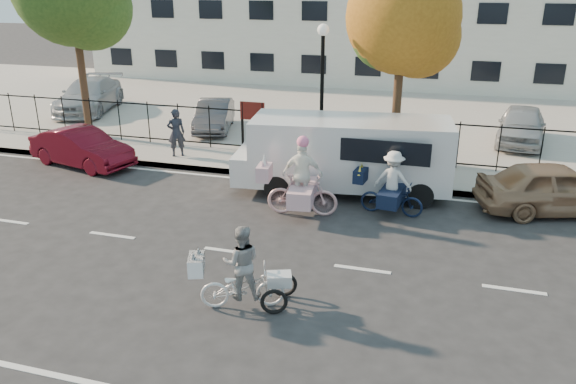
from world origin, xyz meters
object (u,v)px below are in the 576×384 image
(gold_sedan, at_px, (556,188))
(pedestrian, at_px, (176,133))
(lot_car_c, at_px, (214,115))
(lot_car_d, at_px, (521,125))
(lot_car_a, at_px, (89,95))
(lamppost, at_px, (322,69))
(red_sedan, at_px, (82,148))
(white_van, at_px, (346,152))
(zebra_trike, at_px, (242,277))
(unicorn_bike, at_px, (301,186))
(bull_bike, at_px, (391,189))

(gold_sedan, relative_size, pedestrian, 2.46)
(gold_sedan, xyz_separation_m, pedestrian, (-11.52, 1.42, 0.28))
(lot_car_c, bearing_deg, lot_car_d, -8.77)
(lot_car_a, height_order, lot_car_c, lot_car_a)
(lamppost, bearing_deg, red_sedan, -162.82)
(pedestrian, bearing_deg, lot_car_a, -69.99)
(lamppost, height_order, red_sedan, lamppost)
(lamppost, bearing_deg, lot_car_a, 159.59)
(gold_sedan, bearing_deg, white_van, 72.87)
(zebra_trike, distance_m, lot_car_a, 18.05)
(unicorn_bike, relative_size, red_sedan, 0.57)
(white_van, distance_m, lot_car_d, 8.25)
(lamppost, xyz_separation_m, bull_bike, (2.70, -3.60, -2.43))
(white_van, relative_size, red_sedan, 1.68)
(white_van, relative_size, gold_sedan, 1.57)
(pedestrian, bearing_deg, lamppost, 157.39)
(red_sedan, xyz_separation_m, gold_sedan, (14.21, 0.00, 0.06))
(lamppost, distance_m, gold_sedan, 7.56)
(lot_car_c, bearing_deg, red_sedan, -131.51)
(red_sedan, height_order, gold_sedan, gold_sedan)
(lamppost, bearing_deg, zebra_trike, -86.14)
(gold_sedan, bearing_deg, unicorn_bike, 90.48)
(white_van, height_order, gold_sedan, white_van)
(unicorn_bike, height_order, lot_car_c, unicorn_bike)
(lot_car_c, bearing_deg, lot_car_a, 151.35)
(lot_car_a, xyz_separation_m, lot_car_c, (6.76, -1.60, -0.13))
(unicorn_bike, distance_m, pedestrian, 6.25)
(white_van, xyz_separation_m, lot_car_c, (-6.22, 5.06, -0.44))
(gold_sedan, height_order, pedestrian, pedestrian)
(unicorn_bike, xyz_separation_m, gold_sedan, (6.29, 2.00, -0.11))
(zebra_trike, xyz_separation_m, lot_car_c, (-5.55, 11.60, 0.11))
(bull_bike, distance_m, pedestrian, 7.93)
(gold_sedan, bearing_deg, lot_car_a, 53.06)
(bull_bike, bearing_deg, unicorn_bike, 114.06)
(zebra_trike, xyz_separation_m, lot_car_d, (5.88, 12.92, 0.19))
(bull_bike, relative_size, white_van, 0.30)
(lot_car_a, height_order, lot_car_d, lot_car_a)
(lot_car_a, bearing_deg, white_van, -42.17)
(lamppost, height_order, bull_bike, lamppost)
(lamppost, relative_size, gold_sedan, 1.09)
(unicorn_bike, xyz_separation_m, red_sedan, (-7.92, 2.00, -0.17))
(pedestrian, bearing_deg, gold_sedan, 139.88)
(bull_bike, bearing_deg, lot_car_a, 67.62)
(bull_bike, bearing_deg, red_sedan, 89.22)
(bull_bike, relative_size, gold_sedan, 0.47)
(gold_sedan, bearing_deg, red_sedan, 72.87)
(white_van, height_order, lot_car_c, white_van)
(gold_sedan, bearing_deg, zebra_trike, 119.49)
(lamppost, relative_size, unicorn_bike, 2.04)
(unicorn_bike, distance_m, lot_car_c, 8.91)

